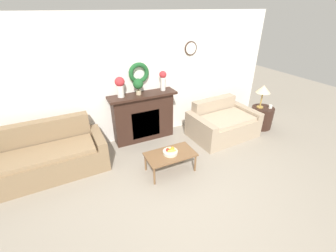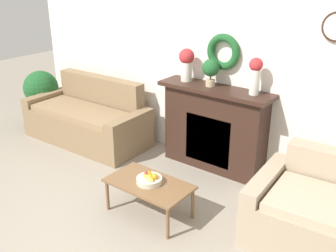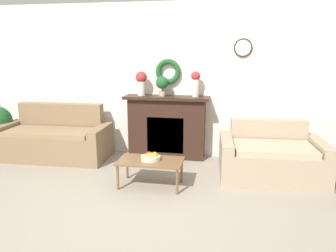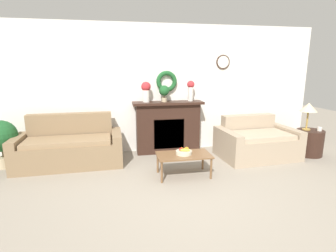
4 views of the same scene
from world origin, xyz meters
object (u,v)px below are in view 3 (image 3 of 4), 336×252
Objects in this scene: fruit_bowl at (151,157)px; vase_on_mantel_right at (196,82)px; vase_on_mantel_left at (141,82)px; potted_plant_on_mantel at (162,84)px; fireplace at (167,127)px; couch_left at (55,140)px; loveseat_right at (271,157)px; coffee_table at (150,163)px.

vase_on_mantel_right is at bearing 70.37° from fruit_bowl.
vase_on_mantel_left is 1.23× the size of potted_plant_on_mantel.
fireplace reaches higher than couch_left.
loveseat_right is at bearing -5.75° from couch_left.
fruit_bowl is at bearing -89.04° from fireplace.
loveseat_right is 3.63× the size of vase_on_mantel_right.
potted_plant_on_mantel reaches higher than coffee_table.
vase_on_mantel_right is at bearing 0.63° from fireplace.
vase_on_mantel_left is at bearing 109.44° from coffee_table.
coffee_table is at bearing -109.64° from vase_on_mantel_right.
potted_plant_on_mantel is (-1.81, 0.65, 1.02)m from loveseat_right.
loveseat_right is 1.73× the size of coffee_table.
vase_on_mantel_left reaches higher than loveseat_right.
vase_on_mantel_right is 1.27× the size of potted_plant_on_mantel.
vase_on_mantel_right is (0.95, 0.00, 0.01)m from vase_on_mantel_left.
coffee_table is (0.02, -1.34, -0.21)m from fireplace.
vase_on_mantel_right is at bearing 1.98° from potted_plant_on_mantel.
loveseat_right is (3.69, -0.27, -0.02)m from couch_left.
coffee_table is at bearing -112.63° from fruit_bowl.
coffee_table is 1.74m from vase_on_mantel_left.
vase_on_mantel_right is (-1.23, 0.67, 1.05)m from loveseat_right.
potted_plant_on_mantel is (-0.10, 1.32, 0.98)m from coffee_table.
vase_on_mantel_left reaches higher than fireplace.
fruit_bowl is (0.00, 0.01, 0.08)m from coffee_table.
fruit_bowl is at bearing -26.78° from couch_left.
vase_on_mantel_right reaches higher than loveseat_right.
couch_left is 2.16m from potted_plant_on_mantel.
vase_on_mantel_right is at bearing 7.71° from couch_left.
potted_plant_on_mantel is at bearing -3.05° from vase_on_mantel_left.
fireplace is at bearing 9.87° from couch_left.
fruit_bowl is (-1.70, -0.67, 0.12)m from loveseat_right.
potted_plant_on_mantel reaches higher than couch_left.
fireplace is 1.34m from fruit_bowl.
vase_on_mantel_right reaches higher than fruit_bowl.
vase_on_mantel_left is at bearing 176.95° from potted_plant_on_mantel.
vase_on_mantel_left reaches higher than fruit_bowl.
loveseat_right is 2.17m from potted_plant_on_mantel.
potted_plant_on_mantel is (0.38, -0.02, -0.03)m from vase_on_mantel_left.
fruit_bowl is (1.98, -0.93, 0.10)m from couch_left.
vase_on_mantel_right is at bearing 70.36° from coffee_table.
coffee_table is at bearing -26.97° from couch_left.
couch_left is at bearing -165.02° from vase_on_mantel_left.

